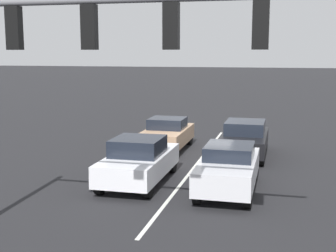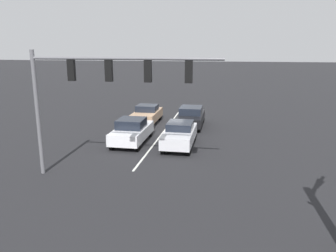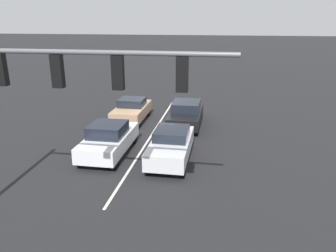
# 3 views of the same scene
# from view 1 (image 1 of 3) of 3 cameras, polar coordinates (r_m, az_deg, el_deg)

# --- Properties ---
(ground_plane) EXTENTS (240.00, 240.00, 0.00)m
(ground_plane) POSITION_cam_1_polar(r_m,az_deg,el_deg) (21.24, 4.44, -3.50)
(ground_plane) COLOR black
(lane_stripe_left_divider) EXTENTS (0.12, 16.01, 0.01)m
(lane_stripe_left_divider) POSITION_cam_1_polar(r_m,az_deg,el_deg) (19.31, 3.45, -4.75)
(lane_stripe_left_divider) COLOR silver
(lane_stripe_left_divider) RESTS_ON ground_plane
(car_white_midlane_front) EXTENTS (1.90, 4.45, 1.63)m
(car_white_midlane_front) POSITION_cam_1_polar(r_m,az_deg,el_deg) (16.58, -3.58, -4.22)
(car_white_midlane_front) COLOR silver
(car_white_midlane_front) RESTS_ON ground_plane
(car_silver_leftlane_front) EXTENTS (1.78, 4.35, 1.54)m
(car_silver_leftlane_front) POSITION_cam_1_polar(r_m,az_deg,el_deg) (15.72, 7.41, -5.04)
(car_silver_leftlane_front) COLOR silver
(car_silver_leftlane_front) RESTS_ON ground_plane
(car_tan_midlane_second) EXTENTS (1.86, 4.07, 1.52)m
(car_tan_midlane_second) POSITION_cam_1_polar(r_m,az_deg,el_deg) (22.04, -0.13, -0.99)
(car_tan_midlane_second) COLOR tan
(car_tan_midlane_second) RESTS_ON ground_plane
(car_black_leftlane_second) EXTENTS (1.92, 4.52, 1.56)m
(car_black_leftlane_second) POSITION_cam_1_polar(r_m,az_deg,el_deg) (21.06, 9.33, -1.50)
(car_black_leftlane_second) COLOR black
(car_black_leftlane_second) RESTS_ON ground_plane
(traffic_signal_gantry) EXTENTS (8.87, 0.37, 6.04)m
(traffic_signal_gantry) POSITION_cam_1_polar(r_m,az_deg,el_deg) (10.54, -12.35, 8.75)
(traffic_signal_gantry) COLOR slate
(traffic_signal_gantry) RESTS_ON ground_plane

